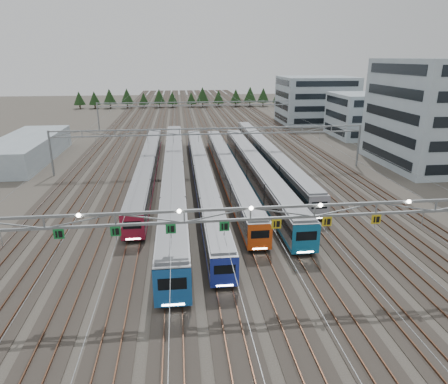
{
  "coord_description": "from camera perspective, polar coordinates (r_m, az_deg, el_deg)",
  "views": [
    {
      "loc": [
        -5.84,
        -30.92,
        19.85
      ],
      "look_at": [
        -0.29,
        17.12,
        3.5
      ],
      "focal_mm": 32.0,
      "sensor_mm": 36.0,
      "label": 1
    }
  ],
  "objects": [
    {
      "name": "train_f",
      "position": [
        78.26,
        6.22,
        5.41
      ],
      "size": [
        2.75,
        59.36,
        3.57
      ],
      "color": "black",
      "rests_on": "ground"
    },
    {
      "name": "depot_bldg_north",
      "position": [
        131.89,
        12.98,
        12.68
      ],
      "size": [
        22.0,
        18.0,
        14.21
      ],
      "primitive_type": "cube",
      "color": "#95A6B2",
      "rests_on": "ground"
    },
    {
      "name": "west_shed",
      "position": [
        90.05,
        -26.36,
        5.52
      ],
      "size": [
        10.0,
        30.0,
        4.67
      ],
      "primitive_type": "cube",
      "color": "#95A6B2",
      "rests_on": "ground"
    },
    {
      "name": "train_a",
      "position": [
        70.5,
        -10.8,
        3.68
      ],
      "size": [
        2.7,
        53.89,
        3.52
      ],
      "color": "black",
      "rests_on": "ground"
    },
    {
      "name": "depot_bldg_mid",
      "position": [
        111.65,
        19.03,
        10.31
      ],
      "size": [
        14.0,
        16.0,
        11.06
      ],
      "primitive_type": "cube",
      "color": "#95A6B2",
      "rests_on": "ground"
    },
    {
      "name": "treeline",
      "position": [
        171.21,
        -6.13,
        13.34
      ],
      "size": [
        87.5,
        5.6,
        7.02
      ],
      "color": "#332114",
      "rests_on": "ground"
    },
    {
      "name": "ground",
      "position": [
        37.21,
        3.57,
        -13.61
      ],
      "size": [
        400.0,
        400.0,
        0.0
      ],
      "primitive_type": "plane",
      "color": "#47423A",
      "rests_on": "ground"
    },
    {
      "name": "track_bed",
      "position": [
        132.33,
        -4.07,
        10.66
      ],
      "size": [
        54.0,
        260.0,
        5.42
      ],
      "color": "#2D2823",
      "rests_on": "ground"
    },
    {
      "name": "gantry_near",
      "position": [
        33.84,
        3.76,
        -3.52
      ],
      "size": [
        56.36,
        0.61,
        8.08
      ],
      "color": "gray",
      "rests_on": "ground"
    },
    {
      "name": "gantry_far",
      "position": [
        116.85,
        -3.77,
        12.02
      ],
      "size": [
        56.36,
        0.36,
        8.0
      ],
      "color": "gray",
      "rests_on": "ground"
    },
    {
      "name": "depot_bldg_south",
      "position": [
        85.63,
        27.99,
        9.83
      ],
      "size": [
        18.0,
        22.0,
        19.68
      ],
      "primitive_type": "cube",
      "color": "#95A6B2",
      "rests_on": "ground"
    },
    {
      "name": "train_e",
      "position": [
        66.66,
        4.54,
        3.25
      ],
      "size": [
        2.96,
        54.66,
        3.85
      ],
      "color": "black",
      "rests_on": "ground"
    },
    {
      "name": "train_b",
      "position": [
        64.59,
        -7.16,
        2.76
      ],
      "size": [
        3.13,
        68.47,
        4.09
      ],
      "color": "black",
      "rests_on": "ground"
    },
    {
      "name": "train_d",
      "position": [
        67.52,
        0.52,
        3.33
      ],
      "size": [
        2.66,
        54.94,
        3.46
      ],
      "color": "black",
      "rests_on": "ground"
    },
    {
      "name": "train_c",
      "position": [
        64.65,
        -3.16,
        2.56
      ],
      "size": [
        2.6,
        63.12,
        3.38
      ],
      "color": "black",
      "rests_on": "ground"
    },
    {
      "name": "gantry_mid",
      "position": [
        72.42,
        -1.87,
        7.96
      ],
      "size": [
        56.36,
        0.36,
        8.0
      ],
      "color": "gray",
      "rests_on": "ground"
    }
  ]
}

